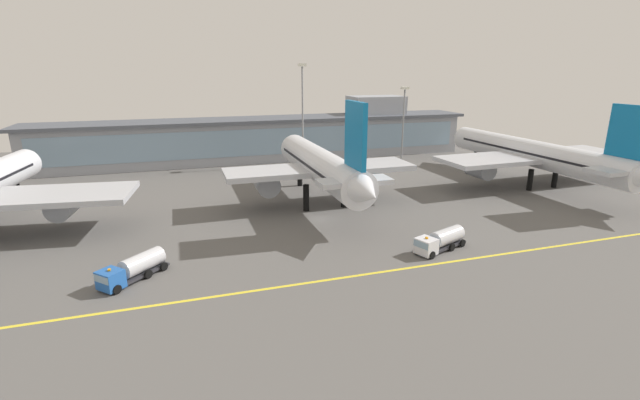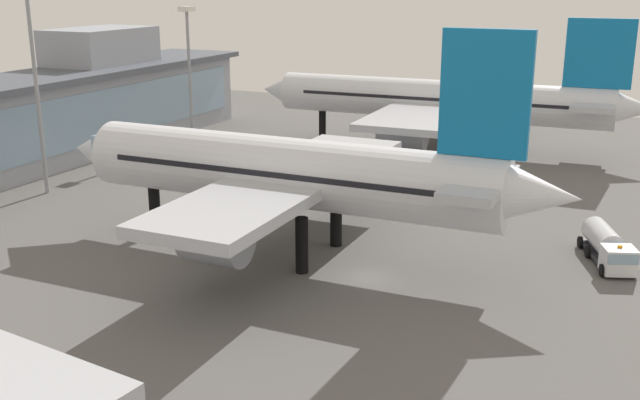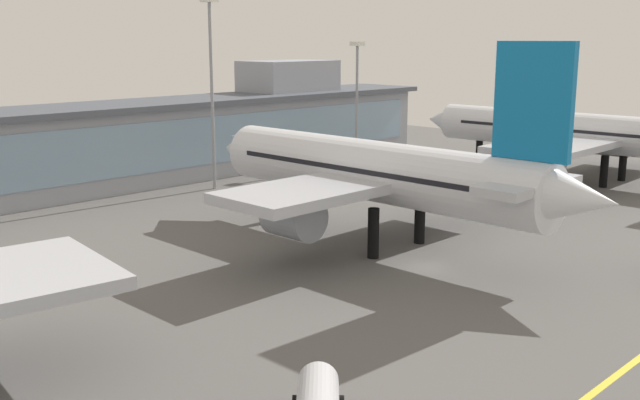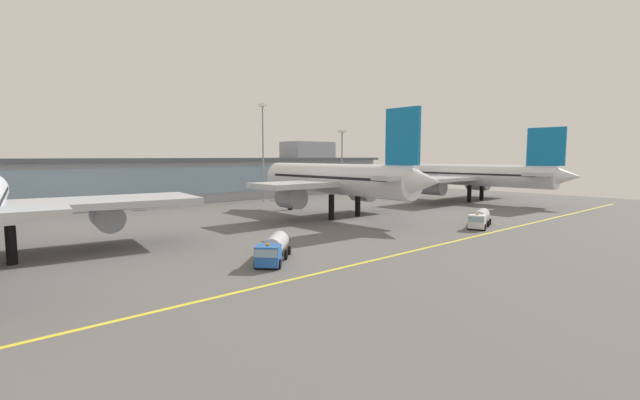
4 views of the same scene
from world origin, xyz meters
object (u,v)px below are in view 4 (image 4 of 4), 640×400
Objects in this scene: airliner_near_right at (335,180)px; fuel_tanker_truck at (273,249)px; apron_light_mast_centre at (342,152)px; airliner_far_right at (464,175)px; baggage_tug_near at (480,219)px; apron_light_mast_west at (263,139)px.

airliner_near_right reaches higher than fuel_tanker_truck.
airliner_far_right is at bearing -67.63° from apron_light_mast_centre.
fuel_tanker_truck is (-80.46, -22.83, -5.44)m from airliner_far_right.
airliner_near_right reaches higher than airliner_far_right.
fuel_tanker_truck and baggage_tug_near have the same top height.
fuel_tanker_truck is 41.09m from baggage_tug_near.
baggage_tug_near is 63.18m from apron_light_mast_west.
airliner_far_right is 7.05× the size of fuel_tanker_truck.
airliner_far_right is at bearing -90.27° from airliner_near_right.
airliner_near_right is at bearing 172.17° from fuel_tanker_truck.
apron_light_mast_west is 1.29× the size of apron_light_mast_centre.
fuel_tanker_truck is (-31.61, -23.02, -5.99)m from airliner_near_right.
apron_light_mast_centre is at bearing -46.03° from airliner_near_right.
apron_light_mast_west is (-2.99, 61.22, 15.32)m from baggage_tug_near.
apron_light_mast_centre is at bearing 176.58° from fuel_tanker_truck.
baggage_tug_near is at bearing 131.50° from fuel_tanker_truck.
apron_light_mast_centre is (28.54, -1.18, -3.30)m from apron_light_mast_west.
airliner_near_right is 48.85m from airliner_far_right.
baggage_tug_near is (40.96, -3.30, 0.00)m from fuel_tanker_truck.
apron_light_mast_west reaches higher than baggage_tug_near.
fuel_tanker_truck is at bearing 104.22° from airliner_far_right.
airliner_near_right reaches higher than baggage_tug_near.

